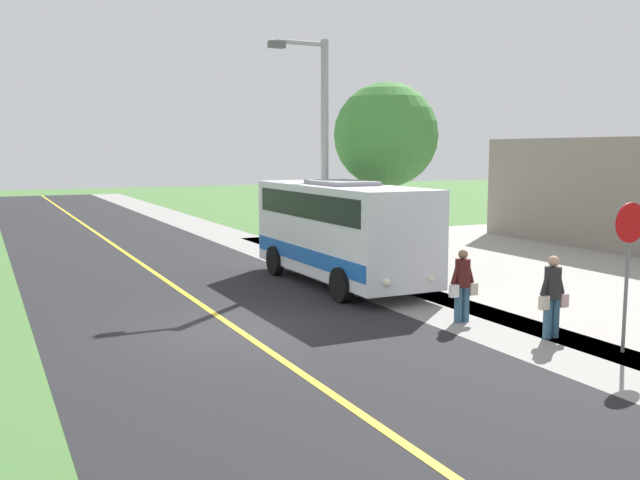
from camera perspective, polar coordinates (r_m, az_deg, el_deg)
ground_plane at (r=15.60m, az=-6.79°, el=-7.09°), size 120.00×120.00×0.00m
road_surface at (r=15.60m, az=-6.79°, el=-7.08°), size 8.00×100.00×0.01m
sidewalk at (r=17.92m, az=9.19°, el=-5.24°), size 2.40×100.00×0.01m
road_centre_line at (r=15.60m, az=-6.79°, el=-7.06°), size 0.16×100.00×0.00m
shuttle_bus_front at (r=20.32m, az=1.72°, el=1.00°), size 2.55×7.26×2.99m
pedestrian_with_bags at (r=15.29m, az=18.18°, el=-4.16°), size 0.72×0.34×1.72m
pedestrian_waiting at (r=16.22m, az=11.38°, el=-3.43°), size 0.72×0.34×1.65m
stop_sign at (r=14.55m, az=23.57°, el=-0.81°), size 0.76×0.07×2.88m
street_light_pole at (r=22.35m, az=0.07°, el=7.67°), size 1.97×0.24×7.23m
tree_curbside at (r=23.80m, az=5.33°, el=8.34°), size 3.47×3.47×6.07m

